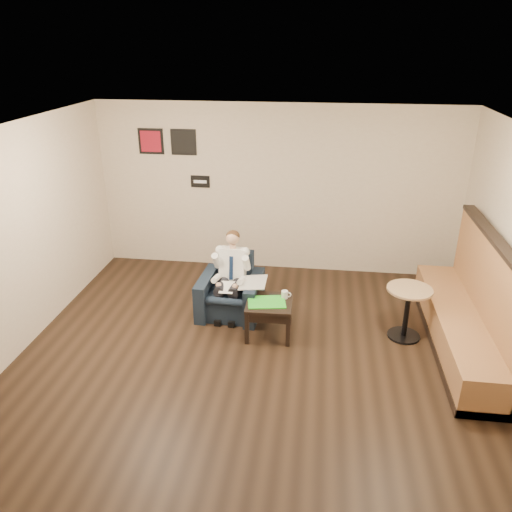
# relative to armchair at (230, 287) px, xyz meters

# --- Properties ---
(ground) EXTENTS (6.00, 6.00, 0.00)m
(ground) POSITION_rel_armchair_xyz_m (0.51, -1.31, -0.42)
(ground) COLOR black
(ground) RESTS_ON ground
(wall_back) EXTENTS (6.00, 0.02, 2.80)m
(wall_back) POSITION_rel_armchair_xyz_m (0.51, 1.69, 0.98)
(wall_back) COLOR beige
(wall_back) RESTS_ON ground
(wall_front) EXTENTS (6.00, 0.02, 2.80)m
(wall_front) POSITION_rel_armchair_xyz_m (0.51, -4.31, 0.98)
(wall_front) COLOR beige
(wall_front) RESTS_ON ground
(wall_left) EXTENTS (0.02, 6.00, 2.80)m
(wall_left) POSITION_rel_armchair_xyz_m (-2.49, -1.31, 0.98)
(wall_left) COLOR beige
(wall_left) RESTS_ON ground
(ceiling) EXTENTS (6.00, 6.00, 0.02)m
(ceiling) POSITION_rel_armchair_xyz_m (0.51, -1.31, 2.38)
(ceiling) COLOR white
(ceiling) RESTS_ON wall_back
(seating_sign) EXTENTS (0.32, 0.02, 0.20)m
(seating_sign) POSITION_rel_armchair_xyz_m (-0.79, 1.67, 1.08)
(seating_sign) COLOR black
(seating_sign) RESTS_ON wall_back
(art_print_left) EXTENTS (0.42, 0.03, 0.42)m
(art_print_left) POSITION_rel_armchair_xyz_m (-1.59, 1.67, 1.73)
(art_print_left) COLOR maroon
(art_print_left) RESTS_ON wall_back
(art_print_right) EXTENTS (0.42, 0.03, 0.42)m
(art_print_right) POSITION_rel_armchair_xyz_m (-1.04, 1.67, 1.73)
(art_print_right) COLOR black
(art_print_right) RESTS_ON wall_back
(armchair) EXTENTS (0.91, 0.91, 0.84)m
(armchair) POSITION_rel_armchair_xyz_m (0.00, 0.00, 0.00)
(armchair) COLOR black
(armchair) RESTS_ON ground
(seated_man) EXTENTS (0.59, 0.85, 1.15)m
(seated_man) POSITION_rel_armchair_xyz_m (-0.01, -0.11, 0.16)
(seated_man) COLOR white
(seated_man) RESTS_ON armchair
(lap_papers) EXTENTS (0.20, 0.28, 0.01)m
(lap_papers) POSITION_rel_armchair_xyz_m (-0.01, -0.20, 0.10)
(lap_papers) COLOR white
(lap_papers) RESTS_ON seated_man
(newspaper) EXTENTS (0.37, 0.46, 0.01)m
(newspaper) POSITION_rel_armchair_xyz_m (0.35, -0.11, 0.15)
(newspaper) COLOR silver
(newspaper) RESTS_ON armchair
(side_table) EXTENTS (0.62, 0.62, 0.49)m
(side_table) POSITION_rel_armchair_xyz_m (0.62, -0.49, -0.17)
(side_table) COLOR black
(side_table) RESTS_ON ground
(green_folder) EXTENTS (0.55, 0.43, 0.01)m
(green_folder) POSITION_rel_armchair_xyz_m (0.59, -0.52, 0.08)
(green_folder) COLOR green
(green_folder) RESTS_ON side_table
(coffee_mug) EXTENTS (0.09, 0.09, 0.10)m
(coffee_mug) POSITION_rel_armchair_xyz_m (0.81, -0.36, 0.12)
(coffee_mug) COLOR white
(coffee_mug) RESTS_ON side_table
(smartphone) EXTENTS (0.16, 0.10, 0.01)m
(smartphone) POSITION_rel_armchair_xyz_m (0.67, -0.32, 0.08)
(smartphone) COLOR black
(smartphone) RESTS_ON side_table
(banquette) EXTENTS (0.68, 2.86, 1.46)m
(banquette) POSITION_rel_armchair_xyz_m (3.10, -0.45, 0.31)
(banquette) COLOR #956239
(banquette) RESTS_ON ground
(cafe_table) EXTENTS (0.65, 0.65, 0.73)m
(cafe_table) POSITION_rel_armchair_xyz_m (2.43, -0.33, -0.06)
(cafe_table) COLOR #9F7B56
(cafe_table) RESTS_ON ground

